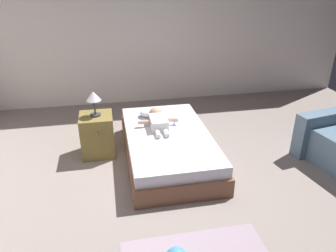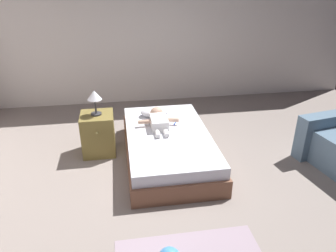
{
  "view_description": "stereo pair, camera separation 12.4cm",
  "coord_description": "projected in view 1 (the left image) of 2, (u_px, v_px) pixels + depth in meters",
  "views": [
    {
      "loc": [
        -0.69,
        -2.9,
        2.26
      ],
      "look_at": [
        0.02,
        0.74,
        0.48
      ],
      "focal_mm": 34.21,
      "sensor_mm": 36.0,
      "label": 1
    },
    {
      "loc": [
        -0.57,
        -2.93,
        2.26
      ],
      "look_at": [
        0.02,
        0.74,
        0.48
      ],
      "focal_mm": 34.21,
      "sensor_mm": 36.0,
      "label": 2
    }
  ],
  "objects": [
    {
      "name": "ground_plane",
      "position": [
        179.0,
        191.0,
        3.67
      ],
      "size": [
        8.0,
        8.0,
        0.0
      ],
      "primitive_type": "plane",
      "color": "gray"
    },
    {
      "name": "wall_behind_bed",
      "position": [
        143.0,
        25.0,
        5.71
      ],
      "size": [
        8.0,
        0.12,
        2.83
      ],
      "primitive_type": "cube",
      "color": "silver",
      "rests_on": "ground_plane"
    },
    {
      "name": "bed",
      "position": [
        168.0,
        146.0,
        4.25
      ],
      "size": [
        1.1,
        1.96,
        0.38
      ],
      "color": "brown",
      "rests_on": "ground_plane"
    },
    {
      "name": "pillow",
      "position": [
        154.0,
        112.0,
        4.64
      ],
      "size": [
        0.41,
        0.26,
        0.13
      ],
      "color": "white",
      "rests_on": "bed"
    },
    {
      "name": "baby",
      "position": [
        158.0,
        120.0,
        4.35
      ],
      "size": [
        0.56,
        0.68,
        0.19
      ],
      "color": "white",
      "rests_on": "bed"
    },
    {
      "name": "toothbrush",
      "position": [
        175.0,
        122.0,
        4.44
      ],
      "size": [
        0.06,
        0.12,
        0.02
      ],
      "color": "blue",
      "rests_on": "bed"
    },
    {
      "name": "nightstand",
      "position": [
        98.0,
        135.0,
        4.32
      ],
      "size": [
        0.43,
        0.46,
        0.57
      ],
      "color": "olive",
      "rests_on": "ground_plane"
    },
    {
      "name": "lamp",
      "position": [
        94.0,
        98.0,
        4.09
      ],
      "size": [
        0.19,
        0.19,
        0.33
      ],
      "color": "#333338",
      "rests_on": "nightstand"
    }
  ]
}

